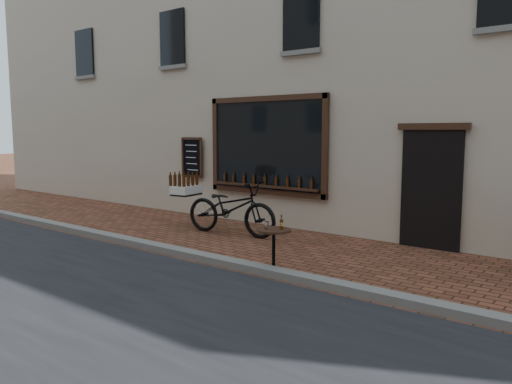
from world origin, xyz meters
The scene contains 5 objects.
ground centered at (0.00, 0.00, 0.00)m, with size 90.00×90.00×0.00m, color #562E1C.
kerb centered at (0.00, 0.20, 0.06)m, with size 90.00×0.25×0.12m, color slate.
shop_building centered at (0.00, 6.50, 5.00)m, with size 28.00×6.20×10.00m.
cargo_bicycle centered at (-1.87, 2.11, 0.58)m, with size 2.60×1.01×1.22m.
bistro_table centered at (0.57, 0.37, 0.49)m, with size 0.53×0.53×0.91m.
Camera 1 is at (5.01, -5.71, 2.17)m, focal length 35.00 mm.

